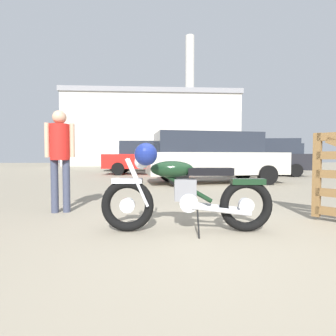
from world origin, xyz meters
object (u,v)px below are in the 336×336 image
object	(u,v)px
dark_sedan_left	(212,156)
pale_sedan_back	(265,157)
bystander	(60,150)
vintage_motorcycle	(182,192)
silver_sedan_mid	(134,158)
blue_hatchback_right	(267,157)
red_hatchback_near	(151,157)

from	to	relation	value
dark_sedan_left	pale_sedan_back	bearing A→B (deg)	37.93
bystander	pale_sedan_back	world-z (taller)	pale_sedan_back
vintage_motorcycle	silver_sedan_mid	size ratio (longest dim) A/B	0.47
vintage_motorcycle	pale_sedan_back	bearing A→B (deg)	-115.76
blue_hatchback_right	red_hatchback_near	bearing A→B (deg)	6.28
blue_hatchback_right	dark_sedan_left	bearing A→B (deg)	46.43
vintage_motorcycle	red_hatchback_near	size ratio (longest dim) A/B	0.43
vintage_motorcycle	dark_sedan_left	xyz separation A→B (m)	(1.76, 5.77, 0.45)
bystander	silver_sedan_mid	world-z (taller)	silver_sedan_mid
vintage_motorcycle	silver_sedan_mid	distance (m)	14.44
vintage_motorcycle	pale_sedan_back	size ratio (longest dim) A/B	0.51
red_hatchback_near	dark_sedan_left	world-z (taller)	same
blue_hatchback_right	pale_sedan_back	bearing A→B (deg)	58.17
dark_sedan_left	silver_sedan_mid	bearing A→B (deg)	104.47
blue_hatchback_right	silver_sedan_mid	xyz separation A→B (m)	(-8.23, 2.16, -0.10)
vintage_motorcycle	bystander	size ratio (longest dim) A/B	1.25
vintage_motorcycle	pale_sedan_back	world-z (taller)	pale_sedan_back
red_hatchback_near	pale_sedan_back	distance (m)	5.82
red_hatchback_near	blue_hatchback_right	xyz separation A→B (m)	(7.11, 1.50, 0.00)
dark_sedan_left	pale_sedan_back	size ratio (longest dim) A/B	1.19
dark_sedan_left	red_hatchback_near	bearing A→B (deg)	106.97
red_hatchback_near	dark_sedan_left	size ratio (longest dim) A/B	0.99
red_hatchback_near	silver_sedan_mid	world-z (taller)	red_hatchback_near
vintage_motorcycle	dark_sedan_left	world-z (taller)	dark_sedan_left
vintage_motorcycle	red_hatchback_near	distance (m)	10.72
vintage_motorcycle	bystander	xyz separation A→B (m)	(-1.85, 1.23, 0.53)
blue_hatchback_right	dark_sedan_left	world-z (taller)	same
bystander	dark_sedan_left	world-z (taller)	dark_sedan_left
pale_sedan_back	vintage_motorcycle	bearing A→B (deg)	68.43
vintage_motorcycle	blue_hatchback_right	xyz separation A→B (m)	(6.77, 12.21, 0.45)
dark_sedan_left	bystander	bearing A→B (deg)	-134.56
vintage_motorcycle	red_hatchback_near	world-z (taller)	red_hatchback_near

